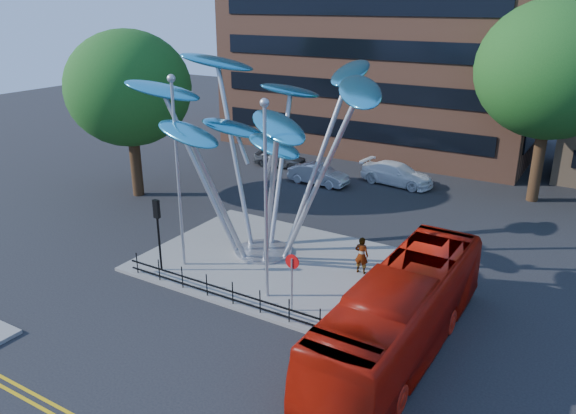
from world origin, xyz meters
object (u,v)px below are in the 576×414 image
Objects in this scene: parked_car_left at (280,158)px; parked_car_mid at (318,174)px; red_bus at (401,314)px; parked_car_right at (397,174)px; pedestrian at (362,255)px; street_lamp_left at (177,157)px; street_lamp_right at (266,184)px; no_entry_sign_island at (292,273)px; traffic_light_island at (157,220)px; tree_right at (552,70)px; leaf_sculpture at (262,117)px; tree_left at (129,89)px.

parked_car_mid is (4.50, -2.29, 0.01)m from parked_car_left.
parked_car_left is (-16.21, 18.05, -0.89)m from red_bus.
parked_car_mid is 5.35m from parked_car_right.
street_lamp_left is at bearing 21.28° from pedestrian.
no_entry_sign_island is (1.50, -0.48, -3.28)m from street_lamp_right.
traffic_light_island is 18.86m from parked_car_right.
parked_car_right is at bearing -58.07° from parked_car_mid.
pedestrian is (-5.00, -15.00, -7.02)m from tree_right.
parked_car_mid is (-11.71, 15.76, -0.87)m from red_bus.
street_lamp_right is 1.65× the size of parked_car_right.
pedestrian is (1.00, 4.48, -0.79)m from no_entry_sign_island.
street_lamp_left is at bearing 63.43° from traffic_light_island.
traffic_light_island is 15.62m from parked_car_mid.
traffic_light_island reaches higher than parked_car_right.
traffic_light_island is 7.05m from no_entry_sign_island.
leaf_sculpture is 1.53× the size of street_lamp_right.
tree_right is at bearing 56.69° from leaf_sculpture.
street_lamp_left is at bearing -170.95° from parked_car_left.
tree_left is at bearing 133.38° from parked_car_mid.
tree_right is at bearing -112.14° from pedestrian.
red_bus is 2.23× the size of parked_car_right.
red_bus reaches higher than parked_car_right.
tree_right is at bearing 86.83° from red_bus.
red_bus is 24.28m from parked_car_left.
traffic_light_island is at bearing -173.35° from parked_car_left.
red_bus is (20.60, -7.76, -5.23)m from tree_left.
no_entry_sign_island reaches higher than parked_car_right.
traffic_light_island is at bearing -179.87° from no_entry_sign_island.
tree_left is at bearing 164.45° from leaf_sculpture.
leaf_sculpture is at bearing -123.31° from tree_right.
street_lamp_right is 3.39× the size of no_entry_sign_island.
parked_car_mid is at bearing -163.03° from tree_right.
tree_left is at bearing 145.62° from street_lamp_left.
parked_car_mid is (-8.11, 11.00, -0.33)m from pedestrian.
leaf_sculpture is 4.83m from street_lamp_right.
street_lamp_left is 2.96m from traffic_light_island.
traffic_light_island is (-13.00, -19.50, -5.42)m from tree_right.
no_entry_sign_island is 1.41× the size of pedestrian.
no_entry_sign_island is 18.40m from parked_car_right.
tree_left is 18.28m from parked_car_right.
pedestrian is (5.07, 0.31, -5.85)m from leaf_sculpture.
street_lamp_right is at bearing -158.10° from parked_car_mid.
pedestrian reaches higher than parked_car_left.
red_bus is at bearing -6.48° from street_lamp_left.
traffic_light_island is (-5.50, -0.50, -2.48)m from street_lamp_right.
leaf_sculpture is 3.20× the size of parked_car_left.
tree_left is 2.05× the size of parked_car_right.
red_bus is at bearing -27.13° from leaf_sculpture.
parked_car_right is at bearing -95.20° from parked_car_left.
street_lamp_left is (9.50, -6.50, -1.44)m from tree_left.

